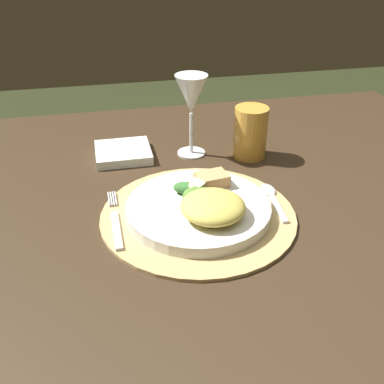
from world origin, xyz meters
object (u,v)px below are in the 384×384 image
at_px(dining_table, 175,262).
at_px(spoon, 272,196).
at_px(napkin, 123,153).
at_px(dinner_plate, 198,209).
at_px(amber_tumbler, 250,133).
at_px(fork, 115,221).
at_px(wine_glass, 191,98).

xyz_separation_m(dining_table, spoon, (0.18, -0.02, 0.14)).
relative_size(spoon, napkin, 1.08).
xyz_separation_m(dinner_plate, amber_tumbler, (0.16, 0.21, 0.04)).
distance_m(spoon, amber_tumbler, 0.19).
xyz_separation_m(dining_table, dinner_plate, (0.04, -0.05, 0.15)).
height_order(dining_table, fork, fork).
xyz_separation_m(napkin, amber_tumbler, (0.27, -0.05, 0.05)).
bearing_deg(amber_tumbler, dinner_plate, -127.71).
bearing_deg(wine_glass, fork, -126.82).
xyz_separation_m(dinner_plate, napkin, (-0.11, 0.26, -0.01)).
bearing_deg(dinner_plate, fork, 179.01).
height_order(napkin, amber_tumbler, amber_tumbler).
bearing_deg(wine_glass, amber_tumbler, -17.24).
bearing_deg(napkin, wine_glass, -6.62).
relative_size(spoon, wine_glass, 0.72).
distance_m(dinner_plate, napkin, 0.28).
relative_size(fork, amber_tumbler, 1.58).
bearing_deg(wine_glass, dining_table, -111.04).
distance_m(dinner_plate, fork, 0.14).
relative_size(dinner_plate, spoon, 1.96).
height_order(wine_glass, amber_tumbler, wine_glass).
height_order(fork, spoon, spoon).
height_order(dinner_plate, spoon, dinner_plate).
bearing_deg(spoon, wine_glass, 115.04).
bearing_deg(wine_glass, dinner_plate, -99.32).
relative_size(spoon, amber_tumbler, 1.15).
bearing_deg(napkin, amber_tumbler, -11.50).
bearing_deg(spoon, dinner_plate, -170.42).
xyz_separation_m(dinner_plate, fork, (-0.14, 0.00, -0.01)).
height_order(dining_table, amber_tumbler, amber_tumbler).
relative_size(dining_table, napkin, 12.14).
bearing_deg(wine_glass, napkin, 173.38).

